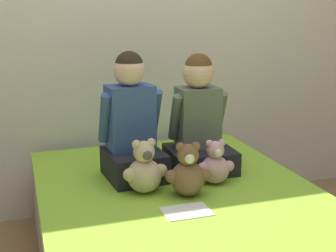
# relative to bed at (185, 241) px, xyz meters

# --- Properties ---
(wall_behind_bed) EXTENTS (8.00, 0.06, 2.50)m
(wall_behind_bed) POSITION_rel_bed_xyz_m (0.00, 1.05, 1.02)
(wall_behind_bed) COLOR silver
(wall_behind_bed) RESTS_ON ground_plane
(bed) EXTENTS (1.36, 1.90, 0.47)m
(bed) POSITION_rel_bed_xyz_m (0.00, 0.00, 0.00)
(bed) COLOR #997F60
(bed) RESTS_ON ground_plane
(child_on_left) EXTENTS (0.34, 0.35, 0.66)m
(child_on_left) POSITION_rel_bed_xyz_m (-0.17, 0.35, 0.51)
(child_on_left) COLOR black
(child_on_left) RESTS_ON bed
(child_on_right) EXTENTS (0.35, 0.33, 0.64)m
(child_on_right) POSITION_rel_bed_xyz_m (0.20, 0.35, 0.50)
(child_on_right) COLOR black
(child_on_right) RESTS_ON bed
(teddy_bear_held_by_left_child) EXTENTS (0.22, 0.17, 0.27)m
(teddy_bear_held_by_left_child) POSITION_rel_bed_xyz_m (-0.17, 0.11, 0.35)
(teddy_bear_held_by_left_child) COLOR #D1B78E
(teddy_bear_held_by_left_child) RESTS_ON bed
(teddy_bear_held_by_right_child) EXTENTS (0.19, 0.15, 0.23)m
(teddy_bear_held_by_right_child) POSITION_rel_bed_xyz_m (0.20, 0.12, 0.33)
(teddy_bear_held_by_right_child) COLOR #DBA3B2
(teddy_bear_held_by_right_child) RESTS_ON bed
(teddy_bear_between_children) EXTENTS (0.22, 0.17, 0.26)m
(teddy_bear_between_children) POSITION_rel_bed_xyz_m (0.02, 0.01, 0.35)
(teddy_bear_between_children) COLOR brown
(teddy_bear_between_children) RESTS_ON bed
(sign_card) EXTENTS (0.21, 0.15, 0.00)m
(sign_card) POSITION_rel_bed_xyz_m (-0.06, -0.16, 0.24)
(sign_card) COLOR white
(sign_card) RESTS_ON bed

